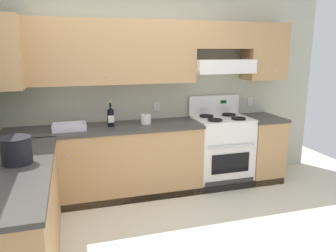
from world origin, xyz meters
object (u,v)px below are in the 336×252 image
at_px(paper_towel_roll, 146,119).
at_px(bucket, 16,150).
at_px(wine_bottle, 111,116).
at_px(bowl, 69,128).
at_px(stove, 221,150).

bearing_deg(paper_towel_roll, bucket, -139.40).
bearing_deg(bucket, wine_bottle, 51.78).
relative_size(bowl, paper_towel_roll, 2.95).
bearing_deg(stove, bowl, -178.57).
xyz_separation_m(bowl, paper_towel_roll, (0.93, 0.07, 0.03)).
bearing_deg(stove, wine_bottle, 179.47).
bearing_deg(bucket, paper_towel_roll, 40.60).
bearing_deg(stove, paper_towel_roll, 179.15).
xyz_separation_m(wine_bottle, paper_towel_roll, (0.44, 0.00, -0.06)).
distance_m(stove, bowl, 2.04).
xyz_separation_m(stove, bowl, (-1.99, -0.05, 0.46)).
height_order(stove, bowl, stove).
relative_size(stove, bucket, 4.71).
xyz_separation_m(stove, wine_bottle, (-1.49, 0.01, 0.56)).
bearing_deg(wine_bottle, paper_towel_roll, 0.23).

